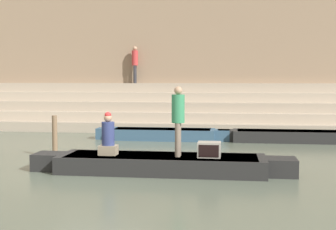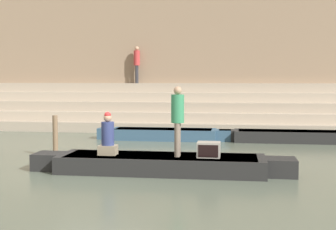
# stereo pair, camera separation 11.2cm
# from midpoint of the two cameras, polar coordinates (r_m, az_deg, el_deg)

# --- Properties ---
(ground_plane) EXTENTS (120.00, 120.00, 0.00)m
(ground_plane) POSITION_cam_midpoint_polar(r_m,az_deg,el_deg) (12.10, -8.46, -6.50)
(ground_plane) COLOR #566051
(ghat_steps) EXTENTS (36.00, 2.84, 2.09)m
(ghat_steps) POSITION_cam_midpoint_polar(r_m,az_deg,el_deg) (21.28, -1.07, 0.32)
(ghat_steps) COLOR tan
(ghat_steps) RESTS_ON ground
(back_wall) EXTENTS (34.20, 1.28, 8.81)m
(back_wall) POSITION_cam_midpoint_polar(r_m,az_deg,el_deg) (22.94, -0.41, 9.65)
(back_wall) COLOR #937A60
(back_wall) RESTS_ON ground
(rowboat_main) EXTENTS (6.44, 1.48, 0.42)m
(rowboat_main) POSITION_cam_midpoint_polar(r_m,az_deg,el_deg) (11.47, -0.59, -5.92)
(rowboat_main) COLOR black
(rowboat_main) RESTS_ON ground
(person_standing) EXTENTS (0.31, 0.31, 1.69)m
(person_standing) POSITION_cam_midpoint_polar(r_m,az_deg,el_deg) (11.20, 1.46, -0.12)
(person_standing) COLOR #756656
(person_standing) RESTS_ON rowboat_main
(person_rowing) EXTENTS (0.44, 0.34, 1.06)m
(person_rowing) POSITION_cam_midpoint_polar(r_m,az_deg,el_deg) (11.57, -7.08, -2.72)
(person_rowing) COLOR gray
(person_rowing) RESTS_ON rowboat_main
(tv_set) EXTENTS (0.55, 0.45, 0.36)m
(tv_set) POSITION_cam_midpoint_polar(r_m,az_deg,el_deg) (11.21, 5.27, -4.22)
(tv_set) COLOR #9E998E
(tv_set) RESTS_ON rowboat_main
(moored_boat_shore) EXTENTS (5.13, 1.07, 0.41)m
(moored_boat_shore) POSITION_cam_midpoint_polar(r_m,az_deg,el_deg) (17.52, 14.84, -2.49)
(moored_boat_shore) COLOR black
(moored_boat_shore) RESTS_ON ground
(moored_boat_distant) EXTENTS (5.03, 1.07, 0.41)m
(moored_boat_distant) POSITION_cam_midpoint_polar(r_m,az_deg,el_deg) (17.59, -0.37, -2.32)
(moored_boat_distant) COLOR #33516B
(moored_boat_distant) RESTS_ON ground
(mooring_post) EXTENTS (0.15, 0.15, 1.23)m
(mooring_post) POSITION_cam_midpoint_polar(r_m,az_deg,el_deg) (13.94, -13.35, -2.57)
(mooring_post) COLOR brown
(mooring_post) RESTS_ON ground
(person_on_steps) EXTENTS (0.29, 0.29, 1.73)m
(person_on_steps) POSITION_cam_midpoint_polar(r_m,az_deg,el_deg) (22.19, -3.68, 6.52)
(person_on_steps) COLOR #28282D
(person_on_steps) RESTS_ON ghat_steps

